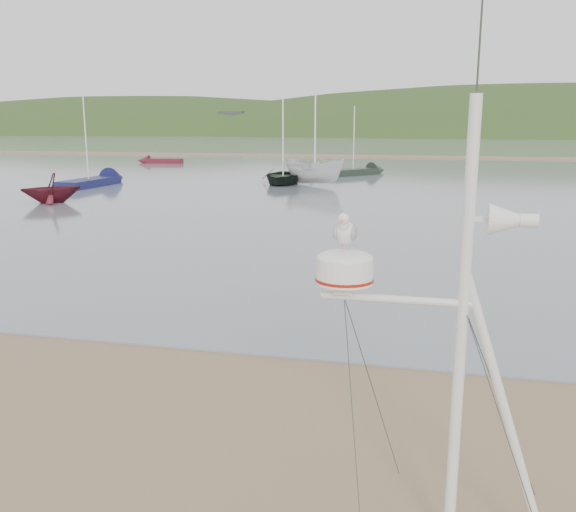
% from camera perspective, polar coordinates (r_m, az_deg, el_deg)
% --- Properties ---
extents(ground, '(560.00, 560.00, 0.00)m').
position_cam_1_polar(ground, '(8.26, -20.93, -17.97)').
color(ground, '#7C6147').
rests_on(ground, ground).
extents(water, '(560.00, 256.00, 0.04)m').
position_cam_1_polar(water, '(137.94, 11.55, 10.38)').
color(water, slate).
rests_on(water, ground).
extents(sandbar, '(560.00, 7.00, 0.07)m').
position_cam_1_polar(sandbar, '(76.04, 10.04, 9.12)').
color(sandbar, '#7C6147').
rests_on(sandbar, water).
extents(hill_ridge, '(620.00, 180.00, 80.00)m').
position_cam_1_polar(hill_ridge, '(242.40, 16.54, 6.17)').
color(hill_ridge, '#253B18').
rests_on(hill_ridge, ground).
extents(far_cottages, '(294.40, 6.30, 8.00)m').
position_cam_1_polar(far_cottages, '(201.82, 13.06, 11.98)').
color(far_cottages, beige).
rests_on(far_cottages, ground).
extents(mast_rig, '(2.32, 2.47, 5.22)m').
position_cam_1_polar(mast_rig, '(6.09, 14.77, -15.42)').
color(mast_rig, white).
rests_on(mast_rig, ground).
extents(boat_dark, '(3.69, 1.26, 5.09)m').
position_cam_1_polar(boat_dark, '(41.49, -0.47, 10.28)').
color(boat_dark, black).
rests_on(boat_dark, water).
extents(boat_red, '(2.82, 2.88, 2.91)m').
position_cam_1_polar(boat_red, '(33.77, -21.39, 7.12)').
color(boat_red, '#55131E').
rests_on(boat_red, water).
extents(boat_white, '(2.48, 2.46, 4.80)m').
position_cam_1_polar(boat_white, '(40.52, 2.54, 10.01)').
color(boat_white, silver).
rests_on(boat_white, water).
extents(dinghy_red_far, '(4.85, 1.44, 1.16)m').
position_cam_1_polar(dinghy_red_far, '(64.85, -12.34, 8.70)').
color(dinghy_red_far, '#55131E').
rests_on(dinghy_red_far, ground).
extents(sailboat_blue_near, '(1.99, 6.84, 6.74)m').
position_cam_1_polar(sailboat_blue_near, '(43.31, -16.84, 6.81)').
color(sailboat_blue_near, '#141546').
rests_on(sailboat_blue_near, ground).
extents(sailboat_dark_mid, '(4.71, 5.37, 5.78)m').
position_cam_1_polar(sailboat_dark_mid, '(49.82, 7.27, 7.89)').
color(sailboat_dark_mid, black).
rests_on(sailboat_dark_mid, ground).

